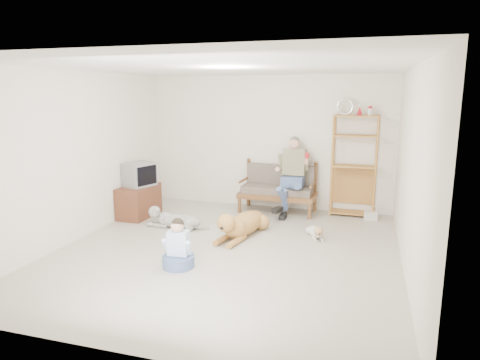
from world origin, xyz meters
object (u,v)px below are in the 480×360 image
(tv_stand, at_px, (139,201))
(golden_retriever, at_px, (241,224))
(loveseat, at_px, (278,188))
(etagere, at_px, (354,165))

(tv_stand, distance_m, golden_retriever, 2.31)
(loveseat, bearing_deg, tv_stand, -153.85)
(loveseat, distance_m, etagere, 1.53)
(loveseat, xyz_separation_m, golden_retriever, (-0.27, -1.70, -0.28))
(loveseat, xyz_separation_m, tv_stand, (-2.51, -1.13, -0.19))
(etagere, relative_size, tv_stand, 2.46)
(golden_retriever, bearing_deg, etagere, 58.89)
(loveseat, height_order, golden_retriever, loveseat)
(tv_stand, relative_size, golden_retriever, 0.56)
(etagere, bearing_deg, loveseat, -174.82)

